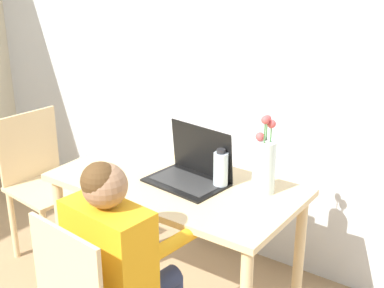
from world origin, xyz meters
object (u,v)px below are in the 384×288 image
at_px(laptop, 192,169).
at_px(flower_vase, 264,164).
at_px(chair_spare, 44,184).
at_px(water_bottle, 221,169).
at_px(person_seated, 118,253).

bearing_deg(laptop, flower_vase, 20.60).
relative_size(chair_spare, flower_vase, 2.36).
distance_m(chair_spare, flower_vase, 1.40).
bearing_deg(water_bottle, chair_spare, -176.17).
bearing_deg(flower_vase, water_bottle, -160.44).
height_order(chair_spare, person_seated, person_seated).
height_order(chair_spare, flower_vase, flower_vase).
xyz_separation_m(laptop, flower_vase, (0.33, 0.08, 0.08)).
bearing_deg(water_bottle, person_seated, -98.24).
distance_m(chair_spare, person_seated, 1.20).
xyz_separation_m(flower_vase, water_bottle, (-0.18, -0.06, -0.05)).
bearing_deg(chair_spare, person_seated, -108.95).
relative_size(person_seated, laptop, 2.73).
height_order(person_seated, water_bottle, person_seated).
relative_size(chair_spare, water_bottle, 4.67).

